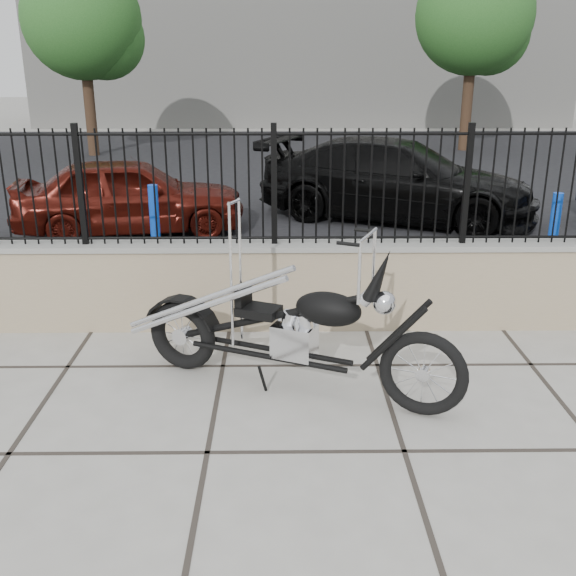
{
  "coord_description": "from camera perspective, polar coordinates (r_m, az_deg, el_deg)",
  "views": [
    {
      "loc": [
        -0.94,
        -4.42,
        2.86
      ],
      "look_at": [
        -0.87,
        1.34,
        0.86
      ],
      "focal_mm": 42.0,
      "sensor_mm": 36.0,
      "label": 1
    }
  ],
  "objects": [
    {
      "name": "bollard_a",
      "position": [
        9.72,
        -11.19,
        5.22
      ],
      "size": [
        0.17,
        0.17,
        1.15
      ],
      "primitive_type": "cylinder",
      "rotation": [
        0.0,
        0.0,
        -0.25
      ],
      "color": "#0E34DA",
      "rests_on": "ground_plane"
    },
    {
      "name": "iron_fence",
      "position": [
        7.1,
        7.0,
        8.49
      ],
      "size": [
        14.0,
        0.08,
        1.2
      ],
      "primitive_type": "cube",
      "color": "black",
      "rests_on": "retaining_wall"
    },
    {
      "name": "background_building",
      "position": [
        30.95,
        1.13,
        21.3
      ],
      "size": [
        22.0,
        6.0,
        8.0
      ],
      "primitive_type": "cube",
      "color": "beige",
      "rests_on": "ground_plane"
    },
    {
      "name": "bollard_b",
      "position": [
        9.78,
        21.54,
        4.25
      ],
      "size": [
        0.14,
        0.14,
        1.13
      ],
      "primitive_type": "cylinder",
      "rotation": [
        0.0,
        0.0,
        -0.06
      ],
      "color": "#0A40A4",
      "rests_on": "ground_plane"
    },
    {
      "name": "ground_plane",
      "position": [
        5.35,
        9.81,
        -13.48
      ],
      "size": [
        90.0,
        90.0,
        0.0
      ],
      "primitive_type": "plane",
      "color": "#99968E",
      "rests_on": "ground"
    },
    {
      "name": "car_black",
      "position": [
        12.42,
        9.21,
        9.01
      ],
      "size": [
        5.34,
        3.77,
        1.44
      ],
      "primitive_type": "imported",
      "rotation": [
        0.0,
        0.0,
        1.17
      ],
      "color": "black",
      "rests_on": "parking_lot"
    },
    {
      "name": "car_red",
      "position": [
        11.6,
        -13.22,
        7.65
      ],
      "size": [
        3.94,
        2.07,
        1.28
      ],
      "primitive_type": "imported",
      "rotation": [
        0.0,
        0.0,
        1.73
      ],
      "color": "#46100A",
      "rests_on": "parking_lot"
    },
    {
      "name": "chopper_motorcycle",
      "position": [
        5.81,
        0.04,
        -0.97
      ],
      "size": [
        2.82,
        1.6,
        1.72
      ],
      "primitive_type": null,
      "rotation": [
        0.0,
        0.0,
        -0.41
      ],
      "color": "black",
      "rests_on": "ground_plane"
    },
    {
      "name": "parking_lot",
      "position": [
        17.18,
        2.49,
        9.59
      ],
      "size": [
        30.0,
        30.0,
        0.0
      ],
      "primitive_type": "plane",
      "color": "black",
      "rests_on": "ground"
    },
    {
      "name": "tree_left",
      "position": [
        21.2,
        -17.12,
        21.35
      ],
      "size": [
        3.34,
        3.34,
        5.64
      ],
      "rotation": [
        0.0,
        0.0,
        -0.42
      ],
      "color": "#382619",
      "rests_on": "ground_plane"
    },
    {
      "name": "retaining_wall",
      "position": [
        7.37,
        6.67,
        0.22
      ],
      "size": [
        14.0,
        0.36,
        0.96
      ],
      "primitive_type": "cube",
      "color": "gray",
      "rests_on": "ground_plane"
    },
    {
      "name": "tree_right",
      "position": [
        22.25,
        15.55,
        21.8
      ],
      "size": [
        3.49,
        3.49,
        5.89
      ],
      "rotation": [
        0.0,
        0.0,
        -0.2
      ],
      "color": "#382619",
      "rests_on": "ground_plane"
    }
  ]
}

